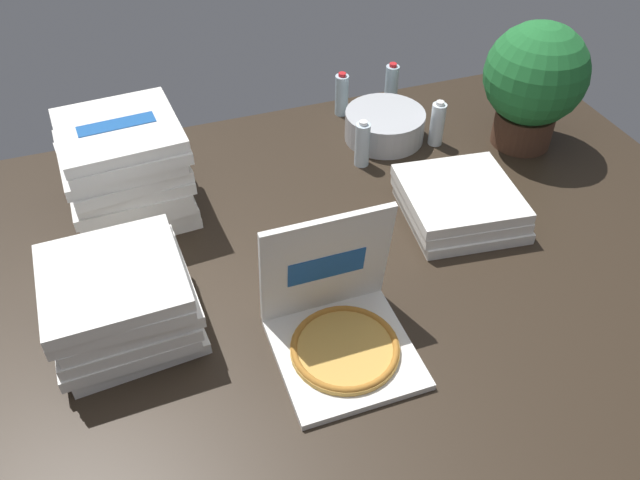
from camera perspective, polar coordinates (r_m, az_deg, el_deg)
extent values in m
cube|color=#2D2319|center=(2.23, 1.43, -4.36)|extent=(3.20, 2.40, 0.02)
cube|color=white|center=(2.02, 2.21, -10.01)|extent=(0.42, 0.42, 0.02)
cylinder|color=gold|center=(2.00, 2.23, -9.64)|extent=(0.34, 0.34, 0.02)
torus|color=#B1712A|center=(1.99, 2.24, -9.48)|extent=(0.33, 0.33, 0.02)
cube|color=white|center=(1.97, 0.50, -2.20)|extent=(0.42, 0.08, 0.41)
cube|color=#19519E|center=(1.96, 0.61, -2.44)|extent=(0.25, 0.02, 0.10)
cube|color=white|center=(2.17, -16.53, -7.10)|extent=(0.45, 0.45, 0.04)
cube|color=white|center=(2.13, -17.20, -6.60)|extent=(0.44, 0.44, 0.04)
cube|color=white|center=(2.10, -17.18, -5.67)|extent=(0.43, 0.43, 0.04)
cube|color=#19519E|center=(2.08, -17.31, -5.23)|extent=(0.27, 0.08, 0.00)
cube|color=white|center=(2.08, -17.12, -4.62)|extent=(0.44, 0.44, 0.04)
cube|color=white|center=(2.04, -17.73, -3.98)|extent=(0.42, 0.42, 0.04)
cube|color=white|center=(2.01, -18.09, -3.14)|extent=(0.43, 0.43, 0.04)
cube|color=white|center=(2.62, -15.96, 2.97)|extent=(0.44, 0.44, 0.04)
cube|color=white|center=(2.58, -16.36, 3.53)|extent=(0.46, 0.46, 0.04)
cube|color=#19519E|center=(2.57, -16.46, 3.94)|extent=(0.28, 0.10, 0.00)
cube|color=white|center=(2.56, -16.44, 4.30)|extent=(0.43, 0.43, 0.04)
cube|color=white|center=(2.53, -16.82, 5.02)|extent=(0.43, 0.43, 0.04)
cube|color=white|center=(2.51, -16.56, 6.04)|extent=(0.42, 0.42, 0.04)
cube|color=white|center=(2.48, -17.18, 6.66)|extent=(0.46, 0.46, 0.04)
cube|color=#19519E|center=(2.47, -17.29, 7.10)|extent=(0.28, 0.11, 0.00)
cube|color=white|center=(2.46, -17.47, 7.50)|extent=(0.44, 0.44, 0.04)
cube|color=#19519E|center=(2.45, -17.58, 7.95)|extent=(0.27, 0.09, 0.00)
cube|color=white|center=(2.43, -17.13, 8.40)|extent=(0.44, 0.44, 0.04)
cube|color=#19519E|center=(2.42, -17.24, 8.86)|extent=(0.27, 0.09, 0.00)
cube|color=white|center=(2.42, -17.56, 9.33)|extent=(0.45, 0.45, 0.04)
cube|color=#19519E|center=(2.41, -17.67, 9.79)|extent=(0.28, 0.10, 0.00)
cube|color=white|center=(2.54, 12.39, 2.38)|extent=(0.46, 0.46, 0.04)
cube|color=#19519E|center=(2.53, 12.47, 2.79)|extent=(0.28, 0.11, 0.00)
cube|color=white|center=(2.52, 12.27, 3.26)|extent=(0.46, 0.46, 0.04)
cube|color=white|center=(2.49, 12.31, 4.09)|extent=(0.46, 0.46, 0.04)
cylinder|color=#B7BABF|center=(2.93, 5.77, 10.10)|extent=(0.36, 0.36, 0.13)
cylinder|color=silver|center=(3.19, 6.37, 13.52)|extent=(0.06, 0.06, 0.20)
cylinder|color=red|center=(3.14, 6.52, 15.22)|extent=(0.04, 0.04, 0.02)
cylinder|color=silver|center=(3.09, 1.94, 12.76)|extent=(0.06, 0.06, 0.20)
cylinder|color=red|center=(3.04, 1.99, 14.50)|extent=(0.04, 0.04, 0.02)
cylinder|color=silver|center=(2.73, 3.78, 8.46)|extent=(0.06, 0.06, 0.20)
cylinder|color=white|center=(2.68, 3.88, 10.34)|extent=(0.04, 0.04, 0.02)
cylinder|color=white|center=(2.91, 10.38, 10.09)|extent=(0.06, 0.06, 0.20)
cylinder|color=white|center=(2.86, 10.64, 11.88)|extent=(0.04, 0.04, 0.02)
cylinder|color=#513323|center=(3.02, 17.59, 9.52)|extent=(0.26, 0.26, 0.15)
sphere|color=#216C30|center=(2.90, 18.66, 13.83)|extent=(0.43, 0.43, 0.43)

